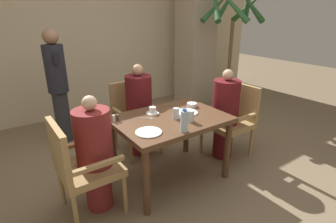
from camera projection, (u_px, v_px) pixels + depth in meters
name	position (u px, v px, depth m)	size (l,w,h in m)	color
ground_plane	(170.00, 176.00, 2.96)	(16.00, 16.00, 0.00)	#7A664C
wall_back	(83.00, 33.00, 4.43)	(8.00, 0.06, 2.80)	beige
pillar_stone	(196.00, 34.00, 4.99)	(0.57, 0.57, 2.70)	tan
dining_table	(170.00, 126.00, 2.74)	(1.14, 0.83, 0.72)	brown
chair_left_side	(80.00, 164.00, 2.27)	(0.51, 0.51, 0.91)	#A88451
diner_in_left_chair	(95.00, 153.00, 2.32)	(0.32, 0.32, 1.10)	maroon
chair_far_side	(134.00, 114.00, 3.40)	(0.51, 0.51, 0.91)	#A88451
diner_in_far_chair	(139.00, 110.00, 3.26)	(0.32, 0.32, 1.17)	#5B1419
chair_right_side	(232.00, 117.00, 3.30)	(0.51, 0.51, 0.91)	#A88451
diner_in_right_chair	(225.00, 114.00, 3.19)	(0.32, 0.32, 1.12)	#5B1419
standing_host	(58.00, 84.00, 3.51)	(0.26, 0.30, 1.55)	#2D2D33
potted_palm	(229.00, 61.00, 4.57)	(0.91, 0.95, 2.36)	#896B4C
plate_main_left	(186.00, 112.00, 2.82)	(0.24, 0.24, 0.01)	white
plate_main_right	(149.00, 132.00, 2.35)	(0.24, 0.24, 0.01)	white
teacup_with_saucer	(153.00, 111.00, 2.80)	(0.14, 0.14, 0.07)	white
bowl_small	(192.00, 105.00, 3.00)	(0.12, 0.12, 0.04)	white
water_bottle	(184.00, 121.00, 2.34)	(0.07, 0.07, 0.22)	#A3C6DB
glass_tall_near	(191.00, 116.00, 2.58)	(0.06, 0.06, 0.11)	silver
glass_tall_mid	(176.00, 113.00, 2.65)	(0.06, 0.06, 0.11)	silver
salt_shaker	(114.00, 118.00, 2.58)	(0.03, 0.03, 0.07)	white
pepper_shaker	(117.00, 118.00, 2.61)	(0.03, 0.03, 0.07)	#4C3D2D
fork_beside_plate	(145.00, 118.00, 2.67)	(0.16, 0.13, 0.00)	silver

